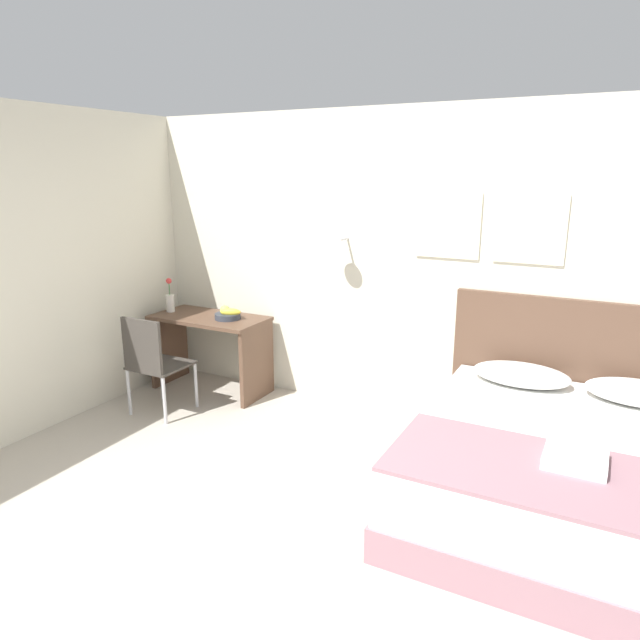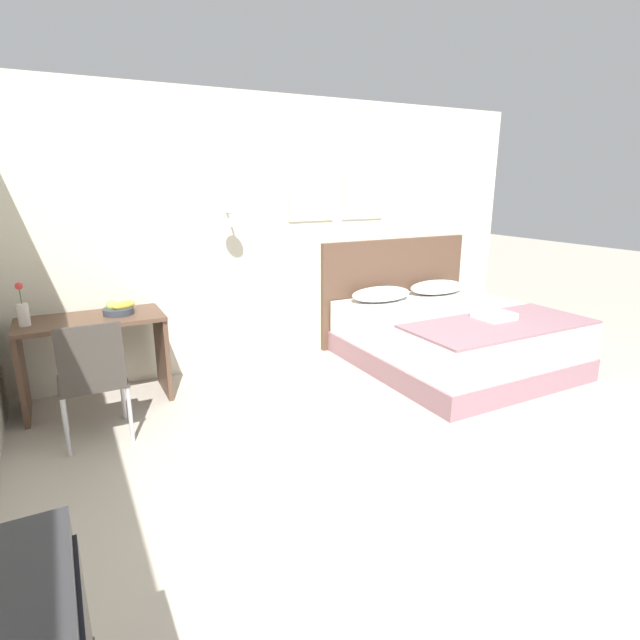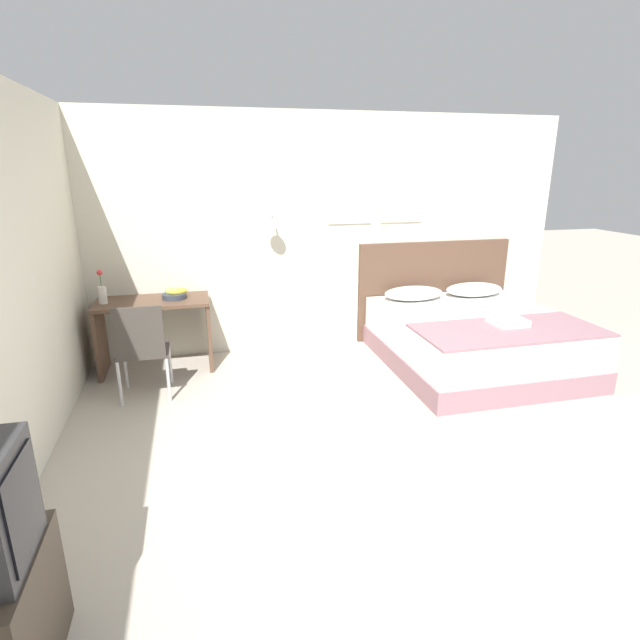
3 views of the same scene
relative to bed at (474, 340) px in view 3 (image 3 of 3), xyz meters
name	(u,v)px [view 3 (image 3 of 3)]	position (x,y,z in m)	size (l,w,h in m)	color
ground_plane	(427,490)	(-1.45, -1.91, -0.28)	(24.00, 24.00, 0.00)	#B2A899
wall_back	(320,234)	(-1.44, 1.09, 1.05)	(5.92, 0.31, 2.65)	beige
bed	(474,340)	(0.00, 0.00, 0.00)	(1.83, 1.99, 0.57)	gray
headboard	(433,290)	(0.00, 1.03, 0.32)	(1.95, 0.06, 1.20)	brown
pillow_left	(414,293)	(-0.39, 0.74, 0.36)	(0.71, 0.41, 0.15)	white
pillow_right	(474,289)	(0.39, 0.74, 0.36)	(0.71, 0.41, 0.15)	white
throw_blanket	(509,330)	(0.00, -0.58, 0.30)	(1.78, 0.80, 0.02)	gray
folded_towel_near_foot	(508,321)	(0.07, -0.44, 0.34)	(0.32, 0.29, 0.06)	white
desk	(155,322)	(-3.31, 0.71, 0.24)	(1.13, 0.57, 0.76)	brown
desk_chair	(142,345)	(-3.37, -0.02, 0.25)	(0.46, 0.46, 0.91)	#3D3833
fruit_bowl	(174,294)	(-3.09, 0.71, 0.52)	(0.27, 0.25, 0.13)	#333842
flower_vase	(102,292)	(-3.77, 0.68, 0.59)	(0.08, 0.08, 0.34)	silver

